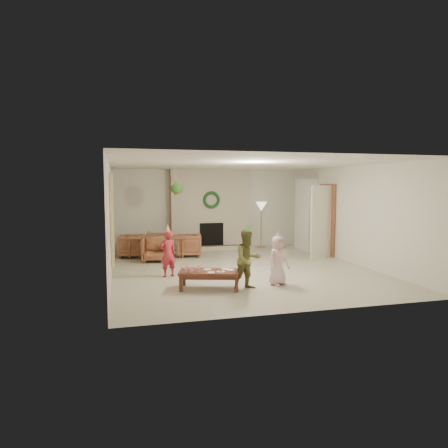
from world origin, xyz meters
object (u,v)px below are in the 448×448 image
object	(u,v)px
dining_chair_near	(155,250)
child_plaid	(248,260)
child_pink	(278,260)
dining_chair_left	(132,246)
child_red	(168,254)
coffee_table_top	(209,272)
dining_chair_right	(189,245)
dining_chair_far	(159,242)
dining_table	(157,247)

from	to	relation	value
dining_chair_near	child_plaid	world-z (taller)	child_plaid
dining_chair_near	child_pink	world-z (taller)	child_pink
dining_chair_left	child_red	world-z (taller)	child_red
dining_chair_near	coffee_table_top	xyz separation A→B (m)	(0.76, -3.16, 0.02)
dining_chair_right	child_pink	world-z (taller)	child_pink
dining_chair_near	child_red	size ratio (longest dim) A/B	0.67
dining_chair_far	dining_chair_right	world-z (taller)	same
dining_table	child_pink	bearing A→B (deg)	-52.59
coffee_table_top	child_pink	distance (m)	1.42
dining_chair_near	dining_chair_left	bearing A→B (deg)	135.00
dining_chair_far	child_red	world-z (taller)	child_red
dining_chair_near	child_plaid	distance (m)	3.69
child_pink	dining_chair_right	bearing A→B (deg)	88.48
dining_chair_right	child_plaid	size ratio (longest dim) A/B	0.59
dining_table	coffee_table_top	distance (m)	3.91
dining_chair_left	dining_chair_right	xyz separation A→B (m)	(1.57, -0.27, 0.00)
dining_table	coffee_table_top	bearing A→B (deg)	-70.97
dining_table	child_red	world-z (taller)	child_red
dining_chair_right	child_red	bearing A→B (deg)	-10.10
dining_table	child_plaid	world-z (taller)	child_plaid
dining_chair_right	child_red	distance (m)	2.63
coffee_table_top	child_pink	size ratio (longest dim) A/B	1.16
dining_chair_far	child_pink	xyz separation A→B (m)	(1.93, -4.59, 0.19)
child_pink	dining_chair_near	bearing A→B (deg)	105.20
child_plaid	child_red	bearing A→B (deg)	119.32
dining_chair_right	dining_chair_far	bearing A→B (deg)	-128.66
dining_chair_left	dining_chair_right	size ratio (longest dim) A/B	1.00
child_plaid	child_pink	xyz separation A→B (m)	(0.70, 0.18, -0.08)
child_plaid	coffee_table_top	bearing A→B (deg)	149.48
dining_chair_far	dining_table	bearing A→B (deg)	90.00
dining_table	coffee_table_top	xyz separation A→B (m)	(0.64, -3.86, 0.05)
dining_table	coffee_table_top	size ratio (longest dim) A/B	1.39
dining_table	dining_chair_near	distance (m)	0.71
dining_chair_right	coffee_table_top	bearing A→B (deg)	6.02
dining_table	child_plaid	bearing A→B (deg)	-62.08
dining_chair_far	child_red	xyz separation A→B (m)	(-0.13, -3.31, 0.20)
dining_chair_near	dining_chair_right	world-z (taller)	same
coffee_table_top	child_plaid	size ratio (longest dim) A/B	1.00
dining_chair_left	child_plaid	xyz separation A→B (m)	(2.05, -4.20, 0.27)
child_red	child_pink	world-z (taller)	child_red
coffee_table_top	child_red	size ratio (longest dim) A/B	1.13
dining_chair_left	child_pink	xyz separation A→B (m)	(2.75, -4.01, 0.19)
dining_table	child_pink	distance (m)	4.41
dining_chair_far	coffee_table_top	bearing A→B (deg)	106.14
child_plaid	dining_table	bearing A→B (deg)	94.78
dining_table	dining_chair_near	size ratio (longest dim) A/B	2.34
child_red	dining_chair_far	bearing A→B (deg)	-111.98
dining_chair_near	child_plaid	size ratio (longest dim) A/B	0.59
dining_chair_far	dining_chair_right	xyz separation A→B (m)	(0.75, -0.85, 0.00)
dining_table	child_pink	world-z (taller)	child_pink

